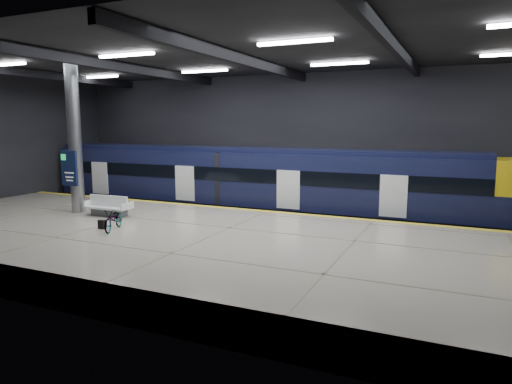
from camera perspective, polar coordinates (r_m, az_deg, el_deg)
The scene contains 10 objects.
ground at distance 19.40m, azimuth -1.91°, elevation -7.03°, with size 30.00×30.00×0.00m, color black.
room_shell at distance 18.71m, azimuth -2.00°, elevation 10.10°, with size 30.10×16.10×8.05m.
platform at distance 17.13m, azimuth -5.65°, elevation -7.27°, with size 30.00×11.00×1.10m, color #B3A798.
safety_strip at distance 21.59m, azimuth 1.30°, elevation -2.42°, with size 30.00×0.40×0.01m, color yellow.
rails at distance 24.30m, azimuth 3.84°, elevation -3.68°, with size 30.00×1.52×0.16m.
train at distance 24.17m, azimuth 2.53°, elevation 1.03°, with size 29.40×2.84×3.79m.
bench at distance 21.52m, azimuth -17.90°, elevation -2.00°, with size 2.14×0.93×0.93m.
bicycle at distance 18.56m, azimuth -17.37°, elevation -3.24°, with size 0.59×1.69×0.89m, color #99999E.
pannier_bag at distance 19.01m, azimuth -18.69°, elevation -3.85°, with size 0.30×0.18×0.35m, color black.
info_column at distance 22.66m, azimuth -21.77°, elevation 6.04°, with size 0.90×0.78×6.90m.
Camera 1 is at (8.29, -16.76, 5.19)m, focal length 32.00 mm.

